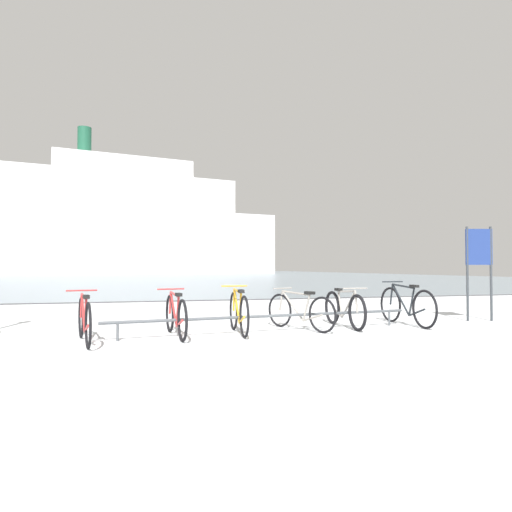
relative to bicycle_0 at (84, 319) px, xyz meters
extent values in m
cube|color=silver|center=(2.38, -3.01, -0.39)|extent=(80.00, 22.00, 0.08)
cube|color=gray|center=(2.38, 62.99, -0.39)|extent=(80.00, 110.00, 0.08)
cube|color=#47474C|center=(2.38, 7.99, -0.37)|extent=(80.00, 0.50, 0.05)
cylinder|color=#4C5156|center=(2.94, 0.35, -0.07)|extent=(5.51, 0.70, 0.05)
cylinder|color=#4C5156|center=(0.47, 0.06, -0.21)|extent=(0.04, 0.04, 0.28)
cylinder|color=#4C5156|center=(5.42, 0.64, -0.21)|extent=(0.04, 0.04, 0.28)
torus|color=black|center=(-0.11, 0.53, -0.03)|extent=(0.16, 0.64, 0.64)
torus|color=black|center=(0.11, -0.54, -0.03)|extent=(0.16, 0.64, 0.64)
cylinder|color=#B22D2D|center=(-0.04, 0.18, 0.09)|extent=(0.15, 0.57, 0.55)
cylinder|color=#B22D2D|center=(0.03, -0.17, 0.07)|extent=(0.07, 0.20, 0.49)
cylinder|color=#B22D2D|center=(-0.02, 0.10, 0.33)|extent=(0.17, 0.71, 0.08)
cylinder|color=#B22D2D|center=(0.06, -0.31, -0.10)|extent=(0.13, 0.47, 0.18)
cylinder|color=#B22D2D|center=(-0.10, 0.49, 0.16)|extent=(0.06, 0.12, 0.39)
cube|color=black|center=(0.05, -0.25, 0.35)|extent=(0.12, 0.21, 0.05)
cylinder|color=#B22D2D|center=(-0.09, 0.45, 0.40)|extent=(0.46, 0.11, 0.02)
torus|color=black|center=(1.29, 0.81, -0.03)|extent=(0.11, 0.64, 0.64)
torus|color=black|center=(1.41, -0.27, -0.03)|extent=(0.11, 0.64, 0.64)
cylinder|color=#B22D2D|center=(1.33, 0.46, 0.09)|extent=(0.09, 0.57, 0.54)
cylinder|color=#B22D2D|center=(1.37, 0.11, 0.06)|extent=(0.06, 0.20, 0.48)
cylinder|color=#B22D2D|center=(1.34, 0.38, 0.32)|extent=(0.11, 0.71, 0.08)
cylinder|color=#B22D2D|center=(1.38, -0.04, -0.10)|extent=(0.08, 0.47, 0.18)
cylinder|color=#B22D2D|center=(1.30, 0.77, 0.16)|extent=(0.05, 0.12, 0.38)
cube|color=black|center=(1.38, 0.03, 0.34)|extent=(0.10, 0.21, 0.05)
cylinder|color=#B22D2D|center=(1.30, 0.73, 0.39)|extent=(0.46, 0.07, 0.02)
torus|color=black|center=(2.42, 0.82, -0.01)|extent=(0.06, 0.67, 0.67)
torus|color=black|center=(2.38, -0.15, -0.01)|extent=(0.06, 0.67, 0.67)
cylinder|color=gold|center=(2.41, 0.51, 0.11)|extent=(0.05, 0.51, 0.57)
cylinder|color=gold|center=(2.40, 0.19, 0.09)|extent=(0.04, 0.18, 0.51)
cylinder|color=gold|center=(2.40, 0.44, 0.36)|extent=(0.06, 0.63, 0.08)
cylinder|color=gold|center=(2.39, 0.06, -0.09)|extent=(0.05, 0.43, 0.19)
cylinder|color=gold|center=(2.41, 0.79, 0.19)|extent=(0.04, 0.11, 0.40)
cube|color=black|center=(2.39, 0.12, 0.38)|extent=(0.09, 0.20, 0.05)
cylinder|color=gold|center=(2.41, 0.75, 0.43)|extent=(0.46, 0.04, 0.02)
torus|color=black|center=(3.33, 0.99, -0.04)|extent=(0.30, 0.58, 0.62)
torus|color=black|center=(3.78, 0.03, -0.04)|extent=(0.30, 0.58, 0.62)
cylinder|color=gray|center=(3.48, 0.68, 0.07)|extent=(0.27, 0.52, 0.53)
cylinder|color=gray|center=(3.62, 0.37, 0.05)|extent=(0.11, 0.19, 0.47)
cylinder|color=gray|center=(3.51, 0.61, 0.30)|extent=(0.32, 0.64, 0.08)
cylinder|color=gray|center=(3.69, 0.24, -0.11)|extent=(0.23, 0.43, 0.17)
cylinder|color=gray|center=(3.35, 0.96, 0.14)|extent=(0.08, 0.12, 0.37)
cube|color=black|center=(3.66, 0.30, 0.32)|extent=(0.16, 0.22, 0.05)
cylinder|color=gray|center=(3.37, 0.92, 0.37)|extent=(0.43, 0.22, 0.02)
torus|color=black|center=(4.46, 0.09, -0.03)|extent=(0.06, 0.65, 0.65)
torus|color=black|center=(4.47, 1.16, -0.03)|extent=(0.06, 0.65, 0.65)
cylinder|color=gray|center=(4.47, 0.44, 0.09)|extent=(0.04, 0.56, 0.54)
cylinder|color=gray|center=(4.47, 0.78, 0.06)|extent=(0.04, 0.19, 0.48)
cylinder|color=gray|center=(4.47, 0.52, 0.32)|extent=(0.04, 0.69, 0.08)
cylinder|color=gray|center=(4.47, 0.93, -0.10)|extent=(0.04, 0.46, 0.18)
cylinder|color=gray|center=(4.46, 0.13, 0.16)|extent=(0.04, 0.12, 0.38)
cube|color=black|center=(4.47, 0.86, 0.34)|extent=(0.08, 0.20, 0.05)
cylinder|color=gray|center=(4.46, 0.17, 0.39)|extent=(0.46, 0.03, 0.02)
torus|color=black|center=(5.74, 1.13, 0.01)|extent=(0.06, 0.71, 0.71)
torus|color=black|center=(5.77, 0.04, 0.01)|extent=(0.06, 0.71, 0.71)
cylinder|color=#1E2328|center=(5.75, 0.78, 0.13)|extent=(0.05, 0.57, 0.60)
cylinder|color=#1E2328|center=(5.76, 0.42, 0.11)|extent=(0.04, 0.20, 0.54)
cylinder|color=#1E2328|center=(5.75, 0.70, 0.40)|extent=(0.05, 0.71, 0.09)
cylinder|color=#1E2328|center=(5.77, 0.27, -0.07)|extent=(0.05, 0.48, 0.19)
cylinder|color=#1E2328|center=(5.74, 1.09, 0.21)|extent=(0.04, 0.12, 0.42)
cube|color=black|center=(5.76, 0.34, 0.41)|extent=(0.09, 0.20, 0.05)
cylinder|color=#1E2328|center=(5.75, 1.05, 0.47)|extent=(0.46, 0.04, 0.02)
cylinder|color=#33383D|center=(7.40, 0.89, 0.63)|extent=(0.05, 0.05, 1.96)
cylinder|color=#33383D|center=(7.88, 0.77, 0.63)|extent=(0.05, 0.05, 1.96)
cube|color=navy|center=(7.64, 0.83, 1.19)|extent=(0.54, 0.17, 0.75)
cube|color=white|center=(-0.61, 70.92, 4.83)|extent=(49.67, 20.28, 10.36)
cube|color=white|center=(-1.80, 70.70, 12.86)|extent=(37.47, 16.37, 5.70)
cube|color=white|center=(-1.80, 70.70, 17.16)|extent=(22.88, 12.04, 2.90)
cylinder|color=#1E593F|center=(-7.75, 69.62, 20.94)|extent=(2.13, 2.13, 4.66)
camera|label=1|loc=(0.76, -7.08, 0.77)|focal=31.67mm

